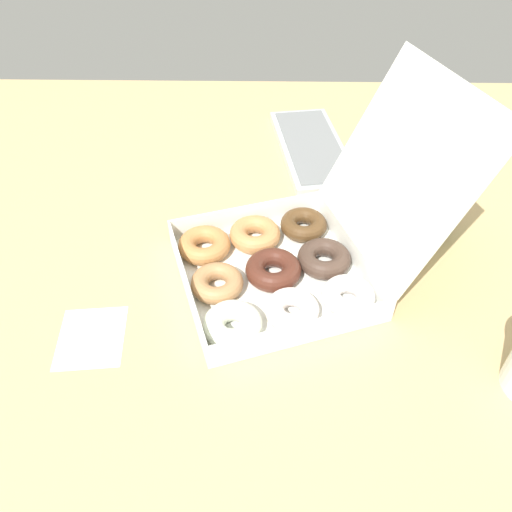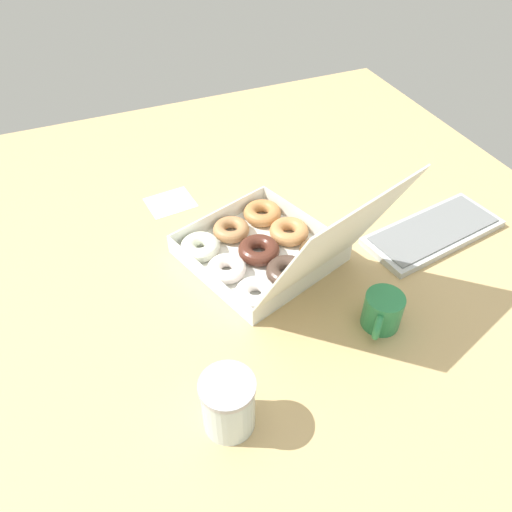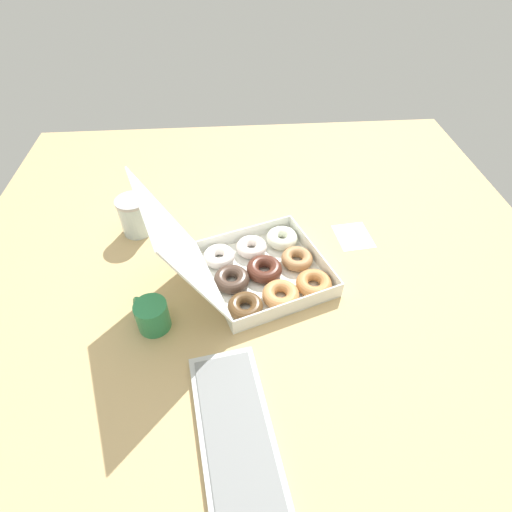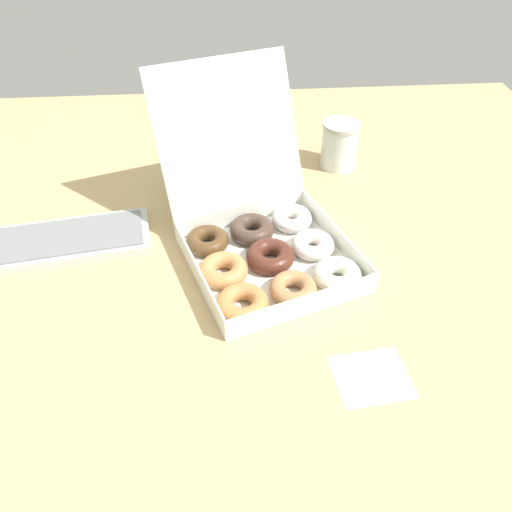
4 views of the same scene
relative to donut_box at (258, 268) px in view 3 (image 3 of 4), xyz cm
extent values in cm
cube|color=tan|center=(4.51, -0.62, -4.73)|extent=(180.00, 180.00, 2.00)
cube|color=white|center=(0.90, -2.09, -3.53)|extent=(40.51, 40.51, 0.40)
cube|color=white|center=(-14.04, -7.15, -0.91)|extent=(10.64, 30.38, 4.83)
cube|color=white|center=(15.83, 2.98, -0.91)|extent=(10.64, 30.38, 4.83)
cube|color=white|center=(5.96, -17.02, -0.91)|extent=(29.62, 10.38, 4.83)
cube|color=white|center=(-4.17, 12.85, -0.91)|extent=(29.62, 10.38, 4.83)
cube|color=white|center=(-6.44, 19.54, 15.92)|extent=(34.77, 23.60, 29.01)
torus|color=#B77942|center=(-5.59, -15.07, -1.64)|extent=(13.64, 13.64, 3.42)
torus|color=#AA784B|center=(4.21, -11.85, -1.64)|extent=(13.24, 13.24, 3.16)
torus|color=silver|center=(13.93, -8.59, -1.64)|extent=(13.44, 13.44, 3.61)
torus|color=#BC7F4A|center=(-8.93, -5.39, -1.64)|extent=(13.35, 13.35, 3.53)
torus|color=#4C241A|center=(0.98, -1.86, -1.64)|extent=(12.53, 12.53, 3.59)
torus|color=silver|center=(10.57, 1.20, -1.64)|extent=(12.99, 12.99, 3.34)
torus|color=#4F351C|center=(-12.17, 4.36, -1.64)|extent=(10.94, 10.94, 3.30)
torus|color=#433127|center=(-2.20, 7.64, -1.64)|extent=(12.74, 12.74, 3.50)
torus|color=silver|center=(7.26, 11.03, -1.64)|extent=(13.08, 13.08, 3.36)
cube|color=#B8BDBF|center=(-43.94, 8.19, -2.83)|extent=(39.27, 20.83, 1.80)
cube|color=gray|center=(-43.94, 8.19, -1.73)|extent=(35.94, 17.96, 0.40)
cylinder|color=#2C864F|center=(-14.96, 27.84, 0.34)|extent=(8.32, 8.32, 8.14)
torus|color=#2C864F|center=(-11.81, 31.00, 0.34)|extent=(5.34, 5.34, 6.05)
cylinder|color=black|center=(-14.96, 27.84, 2.94)|extent=(7.32, 7.32, 0.49)
cylinder|color=silver|center=(23.31, 37.07, 1.98)|extent=(9.44, 9.44, 11.42)
cylinder|color=#B2B2B7|center=(23.31, 37.07, 8.19)|extent=(9.91, 9.91, 1.00)
cube|color=white|center=(15.32, -31.87, -3.66)|extent=(13.62, 11.94, 0.15)
camera|label=1|loc=(65.99, -3.88, 61.76)|focal=35.00mm
camera|label=2|loc=(36.61, 81.39, 80.99)|focal=35.00mm
camera|label=3|loc=(-77.93, 6.56, 80.97)|focal=28.00mm
camera|label=4|loc=(-8.12, -80.45, 67.17)|focal=35.00mm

